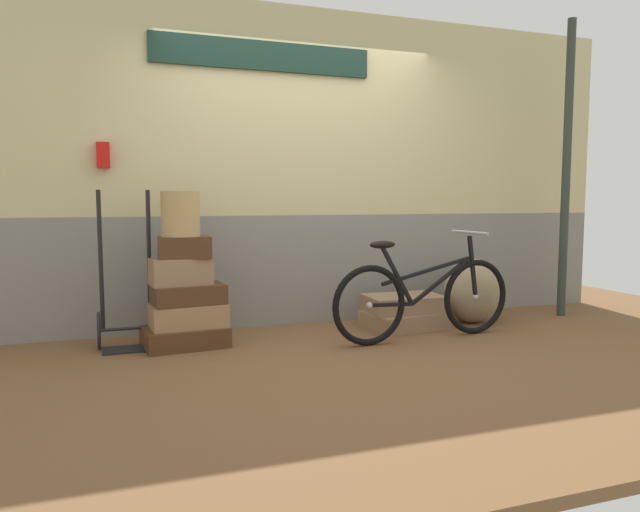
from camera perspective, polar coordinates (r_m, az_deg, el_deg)
ground at (r=4.76m, az=1.00°, el=-8.60°), size 8.45×5.20×0.06m
station_building at (r=5.42m, az=-2.08°, el=8.45°), size 6.45×0.74×2.81m
suitcase_0 at (r=4.72m, az=-12.87°, el=-7.55°), size 0.66×0.51×0.15m
suitcase_1 at (r=4.68m, az=-12.55°, el=-5.58°), size 0.59×0.38×0.18m
suitcase_2 at (r=4.66m, az=-12.59°, el=-3.60°), size 0.57×0.41×0.15m
suitcase_3 at (r=4.66m, az=-13.33°, el=-1.42°), size 0.48×0.36×0.20m
suitcase_4 at (r=4.62m, az=-12.91°, el=0.83°), size 0.40×0.27×0.16m
suitcase_5 at (r=5.29m, az=8.17°, el=-6.10°), size 0.74×0.56×0.14m
suitcase_6 at (r=5.28m, az=8.07°, el=-4.53°), size 0.68×0.47×0.14m
wicker_basket at (r=4.62m, az=-13.29°, el=3.97°), size 0.29×0.29×0.34m
luggage_trolley at (r=4.74m, az=-18.10°, el=-5.17°), size 0.43×0.36×1.20m
burlap_sack at (r=5.61m, az=14.44°, el=-3.23°), size 0.53×0.45×0.59m
bicycle at (r=4.83m, az=9.99°, el=-3.98°), size 1.64×0.46×0.87m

